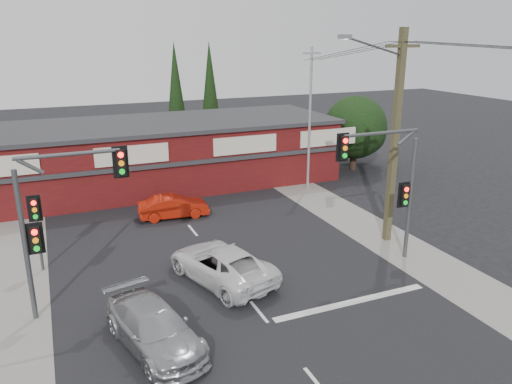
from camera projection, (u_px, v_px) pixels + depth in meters
name	position (u px, v px, depth m)	size (l,w,h in m)	color
ground	(251.00, 302.00, 18.87)	(120.00, 120.00, 0.00)	black
road_strip	(210.00, 252.00, 23.26)	(14.00, 70.00, 0.01)	black
verge_left	(9.00, 286.00, 20.08)	(3.00, 70.00, 0.02)	gray
verge_right	(363.00, 226.00, 26.43)	(3.00, 70.00, 0.02)	gray
stop_line	(352.00, 302.00, 18.86)	(6.50, 0.35, 0.01)	silver
white_suv	(222.00, 264.00, 20.38)	(2.42, 5.26, 1.46)	silver
silver_suv	(154.00, 328.00, 16.00)	(1.94, 4.77, 1.39)	#9C9EA1
red_sedan	(174.00, 207.00, 27.46)	(1.33, 3.81, 1.25)	#B11C0A
lane_dashes	(238.00, 285.00, 20.11)	(0.12, 40.42, 0.01)	silver
shop_building	(138.00, 155.00, 32.75)	(27.30, 8.40, 4.22)	#490E0F
tree_cluster	(354.00, 130.00, 37.03)	(5.90, 5.10, 5.50)	#2D2116
conifer_near	(176.00, 90.00, 39.58)	(1.80, 1.80, 9.25)	#2D2116
conifer_far	(210.00, 86.00, 42.64)	(1.80, 1.80, 9.25)	#2D2116
traffic_mast_left	(55.00, 211.00, 17.04)	(3.77, 0.27, 5.97)	#47494C
traffic_mast_right	(391.00, 176.00, 21.13)	(3.96, 0.27, 5.97)	#47494C
pedestal_signal	(36.00, 218.00, 20.72)	(0.55, 0.27, 3.38)	#47494C
utility_pole	(393.00, 132.00, 22.99)	(4.38, 0.59, 10.00)	#4E482C
steel_pole	(310.00, 117.00, 31.34)	(1.20, 0.16, 9.00)	gray
power_lines	(505.00, 54.00, 17.15)	(2.01, 29.00, 1.22)	black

